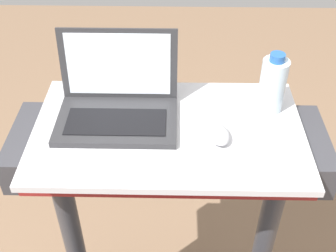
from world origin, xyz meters
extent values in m
cylinder|color=#38383D|center=(-0.34, 0.70, 0.58)|extent=(0.07, 0.07, 0.86)
cylinder|color=#38383D|center=(0.34, 0.70, 0.58)|extent=(0.07, 0.07, 0.86)
cube|color=#38383D|center=(0.00, 0.70, 1.07)|extent=(0.90, 0.28, 0.11)
cube|color=#0C3F19|center=(0.00, 0.56, 1.07)|extent=(0.24, 0.01, 0.06)
cube|color=maroon|center=(0.00, 0.56, 1.02)|extent=(0.81, 0.00, 0.02)
cube|color=silver|center=(0.00, 0.70, 1.13)|extent=(0.75, 0.45, 0.02)
cube|color=#2D2D30|center=(-0.14, 0.72, 1.15)|extent=(0.34, 0.21, 0.02)
cube|color=black|center=(-0.14, 0.70, 1.16)|extent=(0.28, 0.12, 0.00)
cube|color=#2D2D30|center=(-0.14, 0.84, 1.27)|extent=(0.34, 0.04, 0.21)
cube|color=white|center=(-0.14, 0.83, 1.27)|extent=(0.30, 0.03, 0.18)
ellipsoid|color=#B2B2B7|center=(0.13, 0.66, 1.16)|extent=(0.09, 0.11, 0.03)
cylinder|color=silver|center=(0.29, 0.80, 1.22)|extent=(0.07, 0.07, 0.16)
cylinder|color=#2659A5|center=(0.29, 0.80, 1.31)|extent=(0.04, 0.04, 0.02)
camera|label=1|loc=(0.02, -0.22, 1.92)|focal=46.23mm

